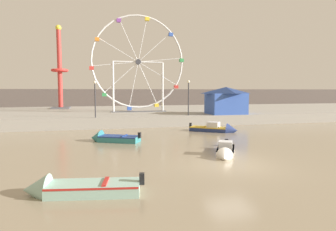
{
  "coord_description": "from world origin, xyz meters",
  "views": [
    {
      "loc": [
        -6.99,
        -14.1,
        4.01
      ],
      "look_at": [
        -0.84,
        10.87,
        1.8
      ],
      "focal_mm": 30.67,
      "sensor_mm": 36.0,
      "label": 1
    }
  ],
  "objects_px": {
    "motorboat_navy_blue": "(217,129)",
    "motorboat_teal_painted": "(111,138)",
    "motorboat_white_red_stripe": "(225,151)",
    "promenade_lamp_near": "(188,93)",
    "ferris_wheel_white_frame": "(138,64)",
    "carnival_booth_blue_tent": "(226,100)",
    "mooring_buoy_orange": "(228,143)",
    "promenade_lamp_far": "(95,94)",
    "motorboat_seafoam": "(73,188)",
    "drop_tower_red_tower": "(60,73)"
  },
  "relations": [
    {
      "from": "motorboat_navy_blue",
      "to": "motorboat_teal_painted",
      "type": "height_order",
      "value": "motorboat_navy_blue"
    },
    {
      "from": "motorboat_white_red_stripe",
      "to": "promenade_lamp_near",
      "type": "bearing_deg",
      "value": -161.83
    },
    {
      "from": "ferris_wheel_white_frame",
      "to": "carnival_booth_blue_tent",
      "type": "bearing_deg",
      "value": -32.15
    },
    {
      "from": "mooring_buoy_orange",
      "to": "motorboat_teal_painted",
      "type": "bearing_deg",
      "value": 154.01
    },
    {
      "from": "motorboat_teal_painted",
      "to": "motorboat_navy_blue",
      "type": "bearing_deg",
      "value": -137.04
    },
    {
      "from": "mooring_buoy_orange",
      "to": "promenade_lamp_far",
      "type": "bearing_deg",
      "value": 127.29
    },
    {
      "from": "motorboat_white_red_stripe",
      "to": "promenade_lamp_near",
      "type": "distance_m",
      "value": 15.82
    },
    {
      "from": "promenade_lamp_near",
      "to": "promenade_lamp_far",
      "type": "bearing_deg",
      "value": -179.56
    },
    {
      "from": "motorboat_navy_blue",
      "to": "promenade_lamp_near",
      "type": "xyz_separation_m",
      "value": [
        -1.28,
        5.38,
        3.53
      ]
    },
    {
      "from": "promenade_lamp_near",
      "to": "promenade_lamp_far",
      "type": "height_order",
      "value": "promenade_lamp_near"
    },
    {
      "from": "motorboat_white_red_stripe",
      "to": "ferris_wheel_white_frame",
      "type": "height_order",
      "value": "ferris_wheel_white_frame"
    },
    {
      "from": "motorboat_seafoam",
      "to": "promenade_lamp_near",
      "type": "height_order",
      "value": "promenade_lamp_near"
    },
    {
      "from": "motorboat_teal_painted",
      "to": "carnival_booth_blue_tent",
      "type": "bearing_deg",
      "value": -119.62
    },
    {
      "from": "motorboat_navy_blue",
      "to": "motorboat_seafoam",
      "type": "distance_m",
      "value": 19.19
    },
    {
      "from": "motorboat_white_red_stripe",
      "to": "mooring_buoy_orange",
      "type": "xyz_separation_m",
      "value": [
        1.5,
        2.81,
        -0.04
      ]
    },
    {
      "from": "motorboat_white_red_stripe",
      "to": "ferris_wheel_white_frame",
      "type": "xyz_separation_m",
      "value": [
        -2.23,
        22.58,
        7.41
      ]
    },
    {
      "from": "motorboat_seafoam",
      "to": "motorboat_navy_blue",
      "type": "bearing_deg",
      "value": -120.84
    },
    {
      "from": "motorboat_navy_blue",
      "to": "motorboat_white_red_stripe",
      "type": "height_order",
      "value": "motorboat_navy_blue"
    },
    {
      "from": "carnival_booth_blue_tent",
      "to": "promenade_lamp_far",
      "type": "relative_size",
      "value": 1.24
    },
    {
      "from": "motorboat_teal_painted",
      "to": "mooring_buoy_orange",
      "type": "height_order",
      "value": "motorboat_teal_painted"
    },
    {
      "from": "ferris_wheel_white_frame",
      "to": "carnival_booth_blue_tent",
      "type": "xyz_separation_m",
      "value": [
        9.92,
        -6.24,
        -4.77
      ]
    },
    {
      "from": "motorboat_seafoam",
      "to": "promenade_lamp_near",
      "type": "relative_size",
      "value": 1.16
    },
    {
      "from": "promenade_lamp_near",
      "to": "mooring_buoy_orange",
      "type": "relative_size",
      "value": 9.2
    },
    {
      "from": "drop_tower_red_tower",
      "to": "motorboat_teal_painted",
      "type": "bearing_deg",
      "value": -75.51
    },
    {
      "from": "ferris_wheel_white_frame",
      "to": "promenade_lamp_near",
      "type": "bearing_deg",
      "value": -57.31
    },
    {
      "from": "promenade_lamp_near",
      "to": "promenade_lamp_far",
      "type": "distance_m",
      "value": 10.38
    },
    {
      "from": "motorboat_navy_blue",
      "to": "mooring_buoy_orange",
      "type": "height_order",
      "value": "motorboat_navy_blue"
    },
    {
      "from": "motorboat_seafoam",
      "to": "carnival_booth_blue_tent",
      "type": "height_order",
      "value": "carnival_booth_blue_tent"
    },
    {
      "from": "motorboat_teal_painted",
      "to": "promenade_lamp_near",
      "type": "bearing_deg",
      "value": -110.71
    },
    {
      "from": "motorboat_navy_blue",
      "to": "motorboat_seafoam",
      "type": "bearing_deg",
      "value": -92.93
    },
    {
      "from": "ferris_wheel_white_frame",
      "to": "motorboat_navy_blue",
      "type": "bearing_deg",
      "value": -64.78
    },
    {
      "from": "motorboat_seafoam",
      "to": "mooring_buoy_orange",
      "type": "relative_size",
      "value": 10.69
    },
    {
      "from": "motorboat_navy_blue",
      "to": "motorboat_teal_painted",
      "type": "relative_size",
      "value": 1.08
    },
    {
      "from": "mooring_buoy_orange",
      "to": "promenade_lamp_near",
      "type": "bearing_deg",
      "value": 85.39
    },
    {
      "from": "motorboat_teal_painted",
      "to": "mooring_buoy_orange",
      "type": "distance_m",
      "value": 9.11
    },
    {
      "from": "motorboat_teal_painted",
      "to": "ferris_wheel_white_frame",
      "type": "distance_m",
      "value": 18.0
    },
    {
      "from": "ferris_wheel_white_frame",
      "to": "promenade_lamp_far",
      "type": "bearing_deg",
      "value": -127.2
    },
    {
      "from": "motorboat_white_red_stripe",
      "to": "mooring_buoy_orange",
      "type": "bearing_deg",
      "value": 179.43
    },
    {
      "from": "ferris_wheel_white_frame",
      "to": "drop_tower_red_tower",
      "type": "distance_m",
      "value": 15.14
    },
    {
      "from": "motorboat_navy_blue",
      "to": "motorboat_teal_painted",
      "type": "bearing_deg",
      "value": -126.47
    },
    {
      "from": "promenade_lamp_near",
      "to": "motorboat_white_red_stripe",
      "type": "bearing_deg",
      "value": -99.32
    },
    {
      "from": "promenade_lamp_near",
      "to": "promenade_lamp_far",
      "type": "xyz_separation_m",
      "value": [
        -10.38,
        -0.08,
        -0.08
      ]
    },
    {
      "from": "drop_tower_red_tower",
      "to": "carnival_booth_blue_tent",
      "type": "xyz_separation_m",
      "value": [
        21.09,
        -16.42,
        -3.9
      ]
    },
    {
      "from": "motorboat_white_red_stripe",
      "to": "motorboat_seafoam",
      "type": "xyz_separation_m",
      "value": [
        -8.64,
        -4.8,
        -0.01
      ]
    },
    {
      "from": "ferris_wheel_white_frame",
      "to": "mooring_buoy_orange",
      "type": "xyz_separation_m",
      "value": [
        3.73,
        -19.77,
        -7.45
      ]
    },
    {
      "from": "motorboat_seafoam",
      "to": "promenade_lamp_far",
      "type": "xyz_separation_m",
      "value": [
        0.76,
        19.93,
        3.48
      ]
    },
    {
      "from": "promenade_lamp_far",
      "to": "motorboat_navy_blue",
      "type": "bearing_deg",
      "value": -24.46
    },
    {
      "from": "motorboat_navy_blue",
      "to": "promenade_lamp_far",
      "type": "distance_m",
      "value": 13.26
    },
    {
      "from": "motorboat_seafoam",
      "to": "carnival_booth_blue_tent",
      "type": "bearing_deg",
      "value": -118.21
    },
    {
      "from": "carnival_booth_blue_tent",
      "to": "ferris_wheel_white_frame",
      "type": "bearing_deg",
      "value": 149.22
    }
  ]
}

